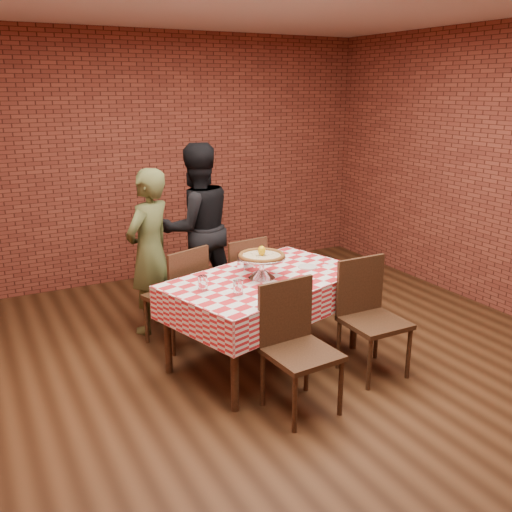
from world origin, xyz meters
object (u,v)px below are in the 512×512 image
Objects in this scene: chair_near_right at (375,320)px; chair_far_left at (175,295)px; diner_olive at (150,252)px; chair_near_left at (302,351)px; pizza at (262,256)px; diner_black at (196,228)px; water_glass_right at (203,283)px; condiment_caddy at (245,261)px; table at (265,320)px; pizza_stand at (262,267)px; chair_far_right at (237,280)px; water_glass_left at (238,288)px.

chair_far_left is (-1.22, 1.31, -0.01)m from chair_near_right.
chair_near_left is at bearing 69.62° from diner_olive.
diner_black reaches higher than pizza.
diner_black is (0.51, 0.72, 0.41)m from chair_far_left.
diner_olive reaches higher than chair_far_left.
diner_olive is at bearing 119.72° from pizza.
condiment_caddy is at bearing 30.88° from water_glass_right.
diner_black reaches higher than water_glass_right.
chair_near_left is 1.02× the size of chair_far_left.
table is at bearing 75.40° from chair_near_left.
chair_near_right is at bearing -42.98° from table.
diner_olive reaches higher than chair_near_right.
chair_near_left is at bearing -98.28° from pizza_stand.
chair_near_right is 1.53m from chair_far_right.
pizza_stand is at bearing 169.97° from table.
pizza is 0.22× the size of diner_black.
chair_near_right reaches higher than chair_far_left.
condiment_caddy is (-0.05, 0.26, 0.46)m from table.
diner_black reaches higher than condiment_caddy.
water_glass_left is 0.63m from condiment_caddy.
pizza_stand is 1.01m from chair_near_right.
pizza is 3.27× the size of water_glass_left.
diner_olive is at bearing 100.61° from chair_near_left.
chair_near_right is 1.04× the size of chair_far_right.
water_glass_left is 0.12× the size of chair_near_left.
diner_olive is at bearing -26.07° from chair_far_right.
chair_far_right is at bearing 76.05° from chair_near_left.
chair_far_left reaches higher than table.
diner_black is at bearing 83.04° from chair_near_left.
water_glass_left is at bearing 65.93° from diner_olive.
pizza reaches higher than chair_far_left.
condiment_caddy is (0.53, 0.32, 0.02)m from water_glass_right.
water_glass_right is (-0.55, -0.06, -0.13)m from pizza.
water_glass_right is 0.07× the size of diner_black.
chair_far_left is at bearing 99.78° from water_glass_left.
water_glass_left is 0.13× the size of chair_far_left.
pizza reaches higher than table.
pizza is 0.96m from chair_far_right.
chair_far_right is 0.52× the size of diner_black.
water_glass_right is 0.12× the size of chair_near_left.
water_glass_right is at bearing 155.65° from chair_near_right.
chair_far_left is (-0.50, 0.43, -0.37)m from condiment_caddy.
chair_far_right reaches higher than water_glass_left.
chair_near_left reaches higher than water_glass_right.
pizza reaches higher than chair_near_right.
water_glass_right reaches higher than table.
diner_black is (0.55, 1.47, 0.05)m from water_glass_right.
water_glass_left is 1.72m from diner_black.
diner_black reaches higher than water_glass_left.
chair_near_right is 1.02× the size of chair_far_left.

